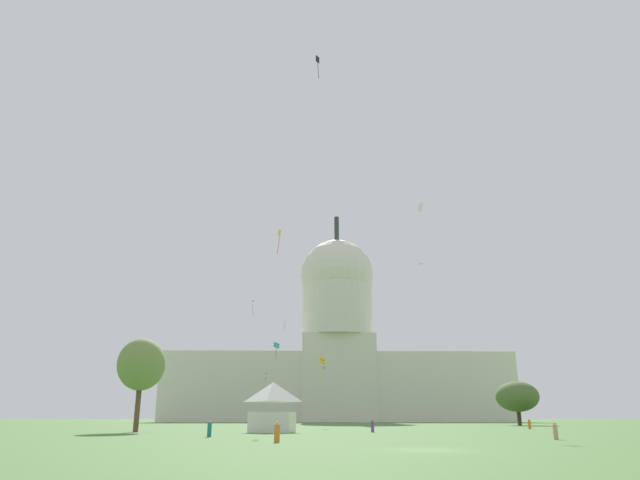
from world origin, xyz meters
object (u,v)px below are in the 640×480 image
Objects in this scene: kite_white_mid at (420,207)px; kite_gold_low at (322,360)px; kite_turquoise_low at (277,345)px; tree_east_mid at (517,397)px; kite_cyan_low at (324,370)px; person_orange_mid_left at (277,433)px; kite_yellow_mid at (279,237)px; person_orange_lawn_far_right at (529,424)px; kite_magenta_mid at (254,303)px; kite_violet_high at (421,264)px; event_tent at (273,406)px; person_red_front_left at (274,424)px; person_tan_front_right at (555,432)px; kite_black_high at (318,61)px; kite_orange_low at (265,375)px; kite_lime_mid at (285,321)px; person_purple_mid_right at (373,427)px; tree_west_far at (141,365)px; person_teal_back_center at (209,430)px; capitol_building at (338,352)px.

kite_gold_low is at bearing -123.71° from kite_white_mid.
tree_east_mid is at bearing 129.51° from kite_turquoise_low.
person_orange_mid_left is at bearing 106.03° from kite_cyan_low.
kite_white_mid is (22.65, -5.79, 3.32)m from kite_yellow_mid.
kite_magenta_mid reaches higher than person_orange_lawn_far_right.
kite_violet_high reaches higher than kite_magenta_mid.
kite_magenta_mid is at bearing 94.14° from kite_yellow_mid.
event_tent is 4.02× the size of person_red_front_left.
person_tan_front_right is 50.26m from person_red_front_left.
kite_violet_high is (41.64, 138.30, 50.08)m from person_orange_mid_left.
person_orange_lawn_far_right is 67.10m from kite_black_high.
kite_magenta_mid is 29.12m from kite_orange_low.
kite_turquoise_low is at bearing -109.02° from kite_white_mid.
kite_magenta_mid reaches higher than kite_turquoise_low.
kite_orange_low is (-7.36, 49.13, -9.06)m from kite_lime_mid.
kite_lime_mid is at bearing 130.01° from person_purple_mid_right.
kite_gold_low reaches higher than person_red_front_left.
kite_turquoise_low is 1.43× the size of kite_orange_low.
kite_black_high is 118.17m from kite_cyan_low.
kite_cyan_low is 58.39m from kite_lime_mid.
tree_west_far is 103.95m from kite_orange_low.
person_purple_mid_right is 0.97× the size of person_teal_back_center.
person_orange_mid_left is 1.14× the size of kite_white_mid.
kite_yellow_mid is 68.61m from kite_magenta_mid.
person_purple_mid_right is at bearing -173.07° from kite_gold_low.
person_red_front_left reaches higher than person_tan_front_right.
person_orange_lawn_far_right is at bearing -178.93° from person_red_front_left.
kite_yellow_mid is 1.08× the size of kite_magenta_mid.
kite_violet_high is at bearing -89.41° from person_tan_front_right.
person_orange_mid_left is (-11.07, -29.48, 0.02)m from person_purple_mid_right.
person_orange_mid_left is 58.92m from kite_turquoise_low.
kite_turquoise_low is at bearing 97.12° from kite_gold_low.
kite_orange_low is at bearing -85.28° from person_red_front_left.
kite_white_mid reaches higher than kite_yellow_mid.
kite_turquoise_low is at bearing -136.29° from kite_lime_mid.
kite_yellow_mid reaches higher than kite_lime_mid.
kite_turquoise_low is at bearing 57.66° from tree_west_far.
kite_turquoise_low reaches higher than person_red_front_left.
kite_gold_low is at bearing 18.46° from person_orange_mid_left.
person_red_front_left is at bearing -50.05° from person_tan_front_right.
kite_yellow_mid reaches higher than kite_turquoise_low.
tree_east_mid is 77.76m from kite_orange_low.
capitol_building is at bearing 91.12° from event_tent.
tree_west_far is 24.98m from person_red_front_left.
kite_gold_low is 58.95m from kite_magenta_mid.
kite_gold_low is at bearing 84.14° from event_tent.
kite_yellow_mid is 21.37m from kite_turquoise_low.
kite_white_mid is (40.05, 6.89, 25.33)m from tree_west_far.
kite_turquoise_low is 0.92× the size of kite_lime_mid.
kite_white_mid is at bearing 61.62° from kite_turquoise_low.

